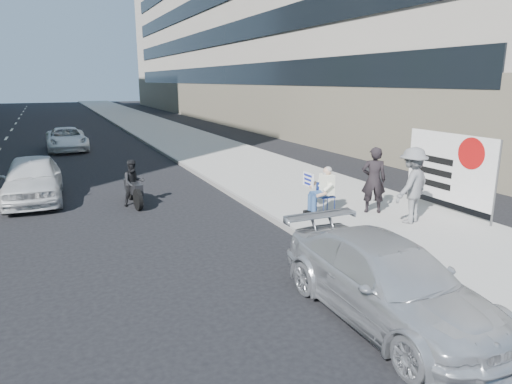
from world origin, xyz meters
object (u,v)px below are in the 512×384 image
white_sedan_far (67,139)px  pedestrian_woman (374,180)px  seated_protester (322,188)px  jogger (412,185)px  white_sedan_near (33,179)px  motorcycle (134,185)px  parked_sedan (388,282)px  protest_banner (449,168)px

white_sedan_far → pedestrian_woman: bearing=-68.1°
seated_protester → jogger: (1.63, -1.69, 0.26)m
seated_protester → white_sedan_near: size_ratio=0.31×
jogger → white_sedan_far: bearing=-87.5°
white_sedan_near → white_sedan_far: size_ratio=0.95×
motorcycle → seated_protester: bearing=-44.8°
seated_protester → white_sedan_far: (-5.87, 16.74, -0.26)m
parked_sedan → motorcycle: 9.06m
white_sedan_near → parked_sedan: bearing=-61.5°
white_sedan_far → motorcycle: (1.35, -13.21, 0.02)m
white_sedan_near → motorcycle: (2.83, -1.90, -0.08)m
pedestrian_woman → parked_sedan: (-3.38, -4.64, -0.44)m
parked_sedan → white_sedan_far: (-3.81, 21.92, -0.02)m
pedestrian_woman → parked_sedan: 5.76m
jogger → protest_banner: 1.71m
seated_protester → white_sedan_near: seated_protester is taller
seated_protester → pedestrian_woman: size_ratio=0.71×
jogger → white_sedan_far: (-7.50, 18.42, -0.52)m
pedestrian_woman → white_sedan_near: size_ratio=0.44×
motorcycle → jogger: bearing=-47.1°
protest_banner → white_sedan_far: size_ratio=0.69×
pedestrian_woman → motorcycle: (-5.85, 4.08, -0.44)m
pedestrian_woman → protest_banner: size_ratio=0.60×
motorcycle → white_sedan_near: bearing=139.3°
white_sedan_near → pedestrian_woman: bearing=-32.5°
motorcycle → pedestrian_woman: bearing=-41.7°
white_sedan_near → motorcycle: size_ratio=2.06×
jogger → seated_protester: bearing=-65.7°
jogger → parked_sedan: 5.11m
jogger → parked_sedan: size_ratio=0.45×
pedestrian_woman → motorcycle: bearing=-4.4°
protest_banner → white_sedan_near: protest_banner is taller
jogger → pedestrian_woman: (-0.31, 1.14, -0.06)m
seated_protester → pedestrian_woman: 1.44m
parked_sedan → white_sedan_near: size_ratio=1.04×
jogger → white_sedan_far: 19.90m
protest_banner → white_sedan_far: bearing=116.9°
white_sedan_near → white_sedan_far: bearing=84.6°
white_sedan_far → seated_protester: bearing=-71.3°
pedestrian_woman → white_sedan_far: (-7.19, 17.28, -0.46)m
parked_sedan → motorcycle: size_ratio=2.15×
pedestrian_woman → white_sedan_far: 18.72m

